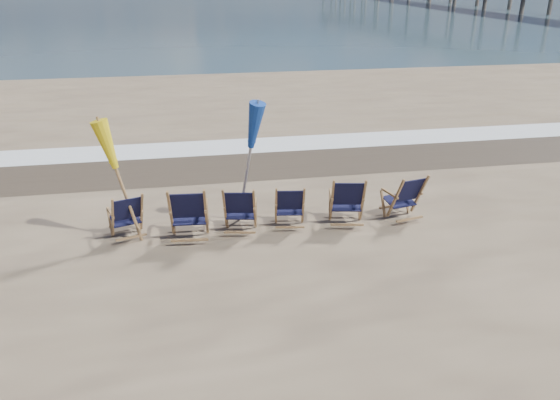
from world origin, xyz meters
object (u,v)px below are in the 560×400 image
Objects in this scene: beach_chair_1 at (206,214)px; beach_chair_5 at (420,196)px; umbrella_blue at (246,128)px; beach_chair_4 at (363,202)px; beach_chair_0 at (142,214)px; umbrella_yellow at (118,149)px; beach_chair_2 at (255,211)px; beach_chair_3 at (303,207)px.

beach_chair_1 reaches higher than beach_chair_5.
beach_chair_4 is at bearing -13.65° from umbrella_blue.
umbrella_blue reaches higher than beach_chair_0.
umbrella_yellow is (-4.31, 0.23, 1.19)m from beach_chair_4.
beach_chair_2 is 0.93× the size of beach_chair_4.
beach_chair_1 is 0.45× the size of umbrella_blue.
umbrella_yellow is (-1.39, 0.32, 1.16)m from beach_chair_1.
umbrella_blue is (-3.29, 0.36, 1.40)m from beach_chair_5.
beach_chair_1 is at bearing -9.48° from beach_chair_5.
beach_chair_1 is 1.06× the size of beach_chair_4.
umbrella_yellow reaches higher than beach_chair_3.
umbrella_yellow is (-2.27, 0.19, 1.23)m from beach_chair_2.
beach_chair_1 is 0.49× the size of umbrella_yellow.
umbrella_blue is at bearing 168.04° from beach_chair_0.
beach_chair_1 reaches higher than beach_chair_3.
umbrella_yellow reaches higher than beach_chair_1.
beach_chair_3 is at bearing -2.09° from umbrella_yellow.
umbrella_yellow is 2.24m from umbrella_blue.
beach_chair_0 is at bearing -14.66° from beach_chair_5.
beach_chair_5 is (1.19, 0.15, -0.02)m from beach_chair_4.
umbrella_yellow is at bearing 0.14° from beach_chair_0.
beach_chair_5 is at bearing -0.84° from umbrella_yellow.
beach_chair_3 is (1.80, 0.21, -0.09)m from beach_chair_1.
beach_chair_3 is 0.87× the size of beach_chair_4.
beach_chair_1 is 1.84m from umbrella_yellow.
beach_chair_3 is 2.30m from beach_chair_5.
beach_chair_2 is at bearing -4.66° from umbrella_yellow.
beach_chair_1 is 1.69m from umbrella_blue.
beach_chair_4 is at bearing -5.60° from beach_chair_5.
umbrella_yellow is 0.92× the size of umbrella_blue.
beach_chair_2 is 1.07× the size of beach_chair_3.
beach_chair_1 is at bearing 19.45° from beach_chair_2.
beach_chair_1 is 1.11× the size of beach_chair_5.
umbrella_blue is (-0.98, 0.39, 1.45)m from beach_chair_3.
beach_chair_2 is 1.49m from umbrella_blue.
beach_chair_1 reaches higher than beach_chair_2.
umbrella_yellow is at bearing 5.95° from beach_chair_2.
umbrella_yellow is (-0.27, -0.09, 1.25)m from beach_chair_0.
beach_chair_5 reaches higher than beach_chair_0.
beach_chair_1 is at bearing 12.77° from beach_chair_4.
beach_chair_4 reaches higher than beach_chair_5.
umbrella_blue reaches higher than beach_chair_5.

